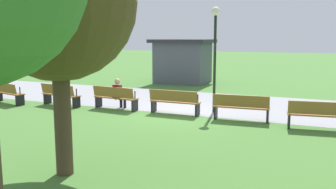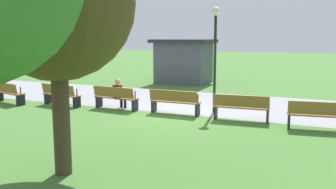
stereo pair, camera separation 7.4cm
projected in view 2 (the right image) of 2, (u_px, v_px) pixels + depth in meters
The scene contains 12 objects.
ground_plane at pixel (175, 114), 13.29m from camera, with size 120.00×120.00×0.00m, color #477A33.
path_paving at pixel (200, 102), 15.72m from camera, with size 33.88×5.45×0.01m, color #939399.
bench_1 at pixel (8, 92), 15.33m from camera, with size 1.90×0.89×0.89m.
bench_2 at pixel (60, 94), 14.79m from camera, with size 1.89×0.75×0.89m.
bench_3 at pixel (115, 97), 14.06m from camera, with size 1.87×0.62×0.89m.
bench_4 at pixel (174, 101), 13.16m from camera, with size 1.84×0.47×0.89m.
bench_5 at pixel (241, 107), 12.09m from camera, with size 1.87×0.62×0.89m.
bench_6 at pixel (320, 115), 10.85m from camera, with size 1.89×0.75×0.89m.
person_seated at pixel (119, 93), 14.13m from camera, with size 0.35×0.54×1.20m.
tree_1 at pixel (56, 3), 6.94m from camera, with size 3.02×3.02×4.91m.
lamp_post at pixel (215, 39), 13.11m from camera, with size 0.32×0.32×3.82m.
kiosk at pixel (184, 61), 22.33m from camera, with size 3.56×3.24×2.64m.
Camera 2 is at (5.12, -11.99, 2.73)m, focal length 39.20 mm.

